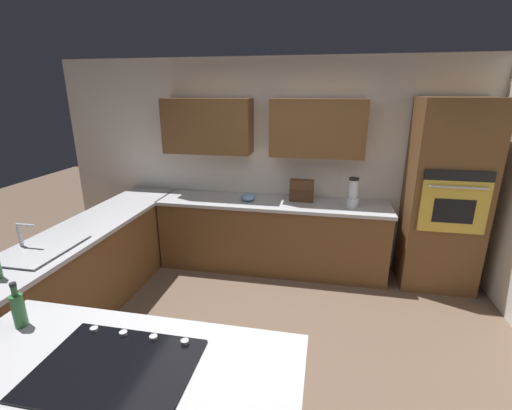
{
  "coord_description": "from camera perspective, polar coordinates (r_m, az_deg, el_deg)",
  "views": [
    {
      "loc": [
        -0.52,
        2.43,
        2.2
      ],
      "look_at": [
        0.15,
        -0.92,
        1.1
      ],
      "focal_mm": 24.99,
      "sensor_mm": 36.0,
      "label": 1
    }
  ],
  "objects": [
    {
      "name": "cooktop",
      "position": [
        2.04,
        -21.55,
        -23.04
      ],
      "size": [
        0.76,
        0.56,
        0.03
      ],
      "color": "black",
      "rests_on": "island_top"
    },
    {
      "name": "ground_plane",
      "position": [
        3.32,
        -0.65,
        -23.7
      ],
      "size": [
        14.0,
        14.0,
        0.0
      ],
      "primitive_type": "plane",
      "color": "brown"
    },
    {
      "name": "wall_back",
      "position": [
        4.59,
        3.76,
        7.92
      ],
      "size": [
        6.0,
        0.44,
        2.6
      ],
      "color": "white",
      "rests_on": "ground"
    },
    {
      "name": "wall_oven",
      "position": [
        4.5,
        28.0,
        1.14
      ],
      "size": [
        0.8,
        0.66,
        2.14
      ],
      "color": "brown",
      "rests_on": "ground"
    },
    {
      "name": "spice_rack",
      "position": [
        4.4,
        7.32,
        2.3
      ],
      "size": [
        0.29,
        0.11,
        0.27
      ],
      "color": "#472B19",
      "rests_on": "countertop_back"
    },
    {
      "name": "sink_unit",
      "position": [
        3.58,
        -31.13,
        -5.92
      ],
      "size": [
        0.46,
        0.7,
        0.23
      ],
      "color": "#515456",
      "rests_on": "countertop_side"
    },
    {
      "name": "blender",
      "position": [
        4.29,
        15.23,
        1.63
      ],
      "size": [
        0.15,
        0.15,
        0.35
      ],
      "color": "silver",
      "rests_on": "countertop_back"
    },
    {
      "name": "island_top",
      "position": [
        2.05,
        -21.55,
        -23.72
      ],
      "size": [
        1.83,
        0.89,
        0.04
      ],
      "primitive_type": "cube",
      "color": "#B2B2B7",
      "rests_on": "island_base"
    },
    {
      "name": "lower_cabinets_side",
      "position": [
        4.18,
        -24.49,
        -8.97
      ],
      "size": [
        0.6,
        2.9,
        0.86
      ],
      "primitive_type": "cube",
      "color": "brown",
      "rests_on": "ground"
    },
    {
      "name": "lower_cabinets_back",
      "position": [
        4.56,
        2.54,
        -5.09
      ],
      "size": [
        2.8,
        0.6,
        0.86
      ],
      "primitive_type": "cube",
      "color": "brown",
      "rests_on": "ground"
    },
    {
      "name": "oil_bottle",
      "position": [
        2.52,
        -33.76,
        -13.68
      ],
      "size": [
        0.07,
        0.07,
        0.28
      ],
      "color": "#336B38",
      "rests_on": "island_top"
    },
    {
      "name": "countertop_back",
      "position": [
        4.4,
        2.62,
        0.32
      ],
      "size": [
        2.84,
        0.64,
        0.04
      ],
      "primitive_type": "cube",
      "color": "#B2B2B7",
      "rests_on": "lower_cabinets_back"
    },
    {
      "name": "mixing_bowl",
      "position": [
        4.41,
        -1.29,
        1.29
      ],
      "size": [
        0.18,
        0.18,
        0.1
      ],
      "primitive_type": "ellipsoid",
      "color": "#668CB2",
      "rests_on": "countertop_back"
    },
    {
      "name": "countertop_side",
      "position": [
        4.01,
        -25.31,
        -3.2
      ],
      "size": [
        0.64,
        2.94,
        0.04
      ],
      "primitive_type": "cube",
      "color": "#B2B2B7",
      "rests_on": "lower_cabinets_side"
    }
  ]
}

